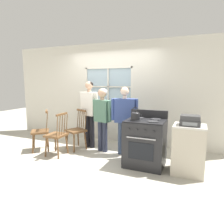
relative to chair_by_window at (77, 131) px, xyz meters
name	(u,v)px	position (x,y,z in m)	size (l,w,h in m)	color
ground_plane	(88,157)	(0.54, -0.39, -0.46)	(16.00, 16.00, 0.00)	#B2AD9E
wall_back	(113,94)	(0.54, 1.01, 0.87)	(6.40, 0.16, 2.70)	silver
chair_by_window	(77,131)	(0.00, 0.00, 0.00)	(0.55, 0.54, 0.98)	brown
chair_near_wall	(41,132)	(-0.74, -0.42, 0.00)	(0.58, 0.58, 0.98)	brown
chair_center_cluster	(57,135)	(-0.17, -0.55, 0.00)	(0.42, 0.43, 0.98)	brown
person_elderly_left	(89,108)	(0.23, 0.25, 0.54)	(0.54, 0.27, 1.67)	black
person_teen_center	(102,114)	(0.66, 0.10, 0.46)	(0.53, 0.29, 1.51)	#2D3347
person_adult_right	(125,114)	(1.21, 0.11, 0.47)	(0.61, 0.33, 1.55)	#384766
stove	(145,142)	(1.80, -0.32, 0.01)	(0.76, 0.68, 1.08)	#232326
kettle	(135,115)	(1.62, -0.45, 0.56)	(0.21, 0.17, 0.25)	black
potted_plant	(115,104)	(0.66, 0.92, 0.61)	(0.12, 0.12, 0.26)	#42474C
side_counter	(188,150)	(2.60, -0.36, -0.01)	(0.55, 0.50, 0.90)	beige
stereo	(190,120)	(2.60, -0.38, 0.52)	(0.34, 0.29, 0.18)	#38383A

